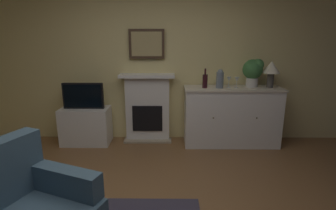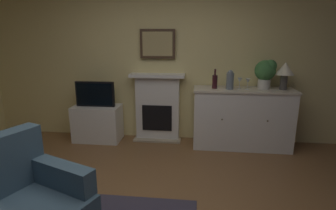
% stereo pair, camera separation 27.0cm
% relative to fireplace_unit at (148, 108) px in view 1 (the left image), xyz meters
% --- Properties ---
extents(wall_rear, '(6.10, 0.06, 2.87)m').
position_rel_fireplace_unit_xyz_m(wall_rear, '(0.16, 0.13, 0.89)').
color(wall_rear, '#EAD68C').
rests_on(wall_rear, ground_plane).
extents(fireplace_unit, '(0.87, 0.30, 1.10)m').
position_rel_fireplace_unit_xyz_m(fireplace_unit, '(0.00, 0.00, 0.00)').
color(fireplace_unit, white).
rests_on(fireplace_unit, ground_plane).
extents(framed_picture, '(0.55, 0.04, 0.45)m').
position_rel_fireplace_unit_xyz_m(framed_picture, '(0.00, 0.05, 1.01)').
color(framed_picture, '#473323').
extents(sideboard_cabinet, '(1.48, 0.49, 0.92)m').
position_rel_fireplace_unit_xyz_m(sideboard_cabinet, '(1.33, -0.18, -0.09)').
color(sideboard_cabinet, white).
rests_on(sideboard_cabinet, ground_plane).
extents(table_lamp, '(0.26, 0.26, 0.40)m').
position_rel_fireplace_unit_xyz_m(table_lamp, '(1.88, -0.18, 0.65)').
color(table_lamp, '#4C4742').
rests_on(table_lamp, sideboard_cabinet).
extents(wine_bottle, '(0.08, 0.08, 0.29)m').
position_rel_fireplace_unit_xyz_m(wine_bottle, '(0.89, -0.20, 0.48)').
color(wine_bottle, '#331419').
rests_on(wine_bottle, sideboard_cabinet).
extents(wine_glass_left, '(0.07, 0.07, 0.16)m').
position_rel_fireplace_unit_xyz_m(wine_glass_left, '(1.25, -0.19, 0.49)').
color(wine_glass_left, silver).
rests_on(wine_glass_left, sideboard_cabinet).
extents(wine_glass_center, '(0.07, 0.07, 0.16)m').
position_rel_fireplace_unit_xyz_m(wine_glass_center, '(1.36, -0.22, 0.49)').
color(wine_glass_center, silver).
rests_on(wine_glass_center, sideboard_cabinet).
extents(vase_decorative, '(0.11, 0.11, 0.28)m').
position_rel_fireplace_unit_xyz_m(vase_decorative, '(1.11, -0.23, 0.51)').
color(vase_decorative, slate).
rests_on(vase_decorative, sideboard_cabinet).
extents(tv_cabinet, '(0.75, 0.42, 0.58)m').
position_rel_fireplace_unit_xyz_m(tv_cabinet, '(-0.97, -0.16, -0.26)').
color(tv_cabinet, white).
rests_on(tv_cabinet, ground_plane).
extents(tv_set, '(0.62, 0.07, 0.40)m').
position_rel_fireplace_unit_xyz_m(tv_set, '(-0.98, -0.19, 0.24)').
color(tv_set, black).
rests_on(tv_set, tv_cabinet).
extents(potted_plant_small, '(0.30, 0.30, 0.43)m').
position_rel_fireplace_unit_xyz_m(potted_plant_small, '(1.63, -0.13, 0.63)').
color(potted_plant_small, beige).
rests_on(potted_plant_small, sideboard_cabinet).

